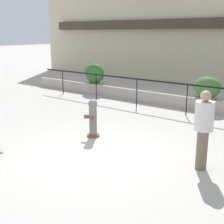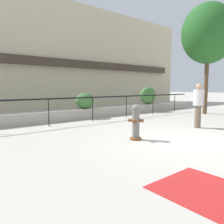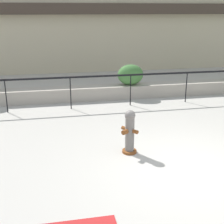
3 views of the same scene
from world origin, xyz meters
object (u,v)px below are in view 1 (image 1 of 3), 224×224
object	(u,v)px
hedge_bush_1	(207,87)
fire_hydrant	(93,118)
hedge_bush_0	(94,73)
pedestrian	(204,125)

from	to	relation	value
hedge_bush_1	fire_hydrant	world-z (taller)	hedge_bush_1
hedge_bush_0	fire_hydrant	bearing A→B (deg)	-48.57
hedge_bush_0	hedge_bush_1	world-z (taller)	hedge_bush_0
pedestrian	hedge_bush_1	bearing A→B (deg)	111.41
hedge_bush_0	fire_hydrant	distance (m)	6.59
fire_hydrant	pedestrian	distance (m)	3.32
fire_hydrant	hedge_bush_1	bearing A→B (deg)	75.27
pedestrian	fire_hydrant	bearing A→B (deg)	177.50
hedge_bush_0	hedge_bush_1	distance (m)	5.65
fire_hydrant	pedestrian	size ratio (longest dim) A/B	0.62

